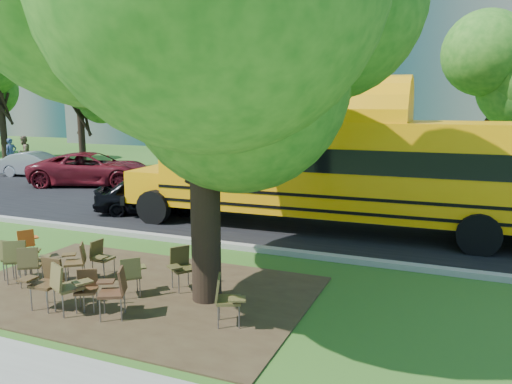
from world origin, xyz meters
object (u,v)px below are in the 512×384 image
at_px(chair_11, 131,272).
at_px(chair_2, 31,262).
at_px(chair_5, 85,286).
at_px(chair_12, 181,264).
at_px(chair_0, 19,256).
at_px(pedestrian_b, 24,152).
at_px(chair_8, 26,241).
at_px(black_car, 151,196).
at_px(chair_6, 115,288).
at_px(main_tree, 202,18).
at_px(bg_car_silver, 37,164).
at_px(chair_7, 226,296).
at_px(chair_10, 100,255).
at_px(chair_9, 77,258).
at_px(bg_car_red, 93,169).
at_px(school_bus, 357,169).
at_px(pedestrian_a, 11,154).
at_px(chair_1, 14,256).

bearing_deg(chair_11, chair_2, 142.60).
relative_size(chair_5, chair_12, 0.86).
height_order(chair_0, pedestrian_b, pedestrian_b).
height_order(chair_8, black_car, black_car).
height_order(chair_2, pedestrian_b, pedestrian_b).
bearing_deg(chair_12, chair_5, 1.99).
bearing_deg(pedestrian_b, chair_6, 36.77).
xyz_separation_m(main_tree, bg_car_silver, (-15.60, 11.12, -4.59)).
distance_m(chair_6, chair_7, 1.98).
height_order(main_tree, chair_10, main_tree).
relative_size(chair_8, chair_11, 0.96).
bearing_deg(chair_5, chair_9, -71.70).
distance_m(chair_8, bg_car_red, 11.20).
relative_size(chair_0, black_car, 0.26).
bearing_deg(bg_car_red, school_bus, -127.18).
xyz_separation_m(chair_5, chair_7, (2.64, 0.38, 0.07)).
xyz_separation_m(chair_9, bg_car_silver, (-12.62, 11.28, 0.09)).
height_order(bg_car_red, pedestrian_a, pedestrian_a).
bearing_deg(chair_11, chair_8, 120.63).
bearing_deg(chair_7, chair_2, -115.45).
relative_size(chair_5, bg_car_red, 0.14).
height_order(black_car, bg_car_red, bg_car_red).
xyz_separation_m(bg_car_red, pedestrian_b, (-7.68, 3.33, 0.17)).
bearing_deg(pedestrian_b, chair_7, 40.47).
bearing_deg(black_car, pedestrian_a, 39.59).
bearing_deg(pedestrian_a, chair_7, -109.98).
bearing_deg(black_car, main_tree, -162.99).
distance_m(chair_8, bg_car_silver, 14.93).
distance_m(chair_11, pedestrian_a, 22.17).
relative_size(chair_7, chair_9, 1.04).
xyz_separation_m(chair_5, bg_car_silver, (-13.79, 12.39, 0.15)).
bearing_deg(bg_car_red, chair_1, -168.12).
bearing_deg(chair_10, black_car, -152.49).
bearing_deg(pedestrian_b, chair_1, 32.60).
bearing_deg(black_car, chair_2, 169.27).
height_order(main_tree, black_car, main_tree).
relative_size(chair_5, chair_11, 0.93).
bearing_deg(chair_12, school_bus, -164.38).
bearing_deg(chair_0, school_bus, 19.69).
xyz_separation_m(chair_11, bg_car_red, (-9.67, 10.40, 0.24)).
bearing_deg(chair_8, chair_10, -63.24).
distance_m(chair_6, chair_9, 2.20).
bearing_deg(bg_car_silver, pedestrian_b, 43.74).
xyz_separation_m(main_tree, chair_1, (-4.24, -0.63, -4.64)).
bearing_deg(chair_12, chair_9, -41.97).
height_order(chair_2, pedestrian_a, pedestrian_a).
bearing_deg(chair_2, chair_10, 14.81).
relative_size(chair_7, pedestrian_a, 0.51).
distance_m(chair_7, pedestrian_a, 24.26).
relative_size(chair_0, chair_5, 1.25).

